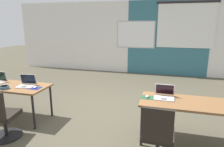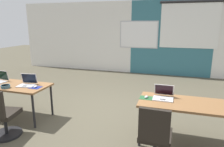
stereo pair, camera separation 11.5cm
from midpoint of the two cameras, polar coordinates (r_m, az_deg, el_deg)
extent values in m
plane|color=#4C4738|center=(4.57, -2.54, -11.50)|extent=(24.00, 24.00, 0.00)
cube|color=silver|center=(8.23, 7.29, 9.88)|extent=(10.00, 0.20, 2.80)
cube|color=#336B7A|center=(8.00, 16.47, 9.32)|extent=(2.99, 0.01, 2.80)
cube|color=#B7B7BC|center=(8.09, 7.90, 10.76)|extent=(1.48, 0.02, 1.04)
cube|color=white|center=(8.09, 7.89, 10.76)|extent=(1.40, 0.02, 0.96)
cube|color=white|center=(7.98, 21.20, 12.29)|extent=(2.00, 0.02, 1.57)
cylinder|color=black|center=(8.01, 21.75, 18.26)|extent=(2.10, 0.10, 0.10)
cube|color=brown|center=(4.72, -25.75, -2.97)|extent=(1.60, 0.70, 0.04)
cylinder|color=black|center=(4.16, -20.37, -9.89)|extent=(0.04, 0.04, 0.68)
cylinder|color=black|center=(4.61, -15.88, -7.19)|extent=(0.04, 0.04, 0.68)
cube|color=brown|center=(3.54, 21.78, -7.97)|extent=(1.60, 0.70, 0.04)
cylinder|color=black|center=(3.42, 8.77, -14.52)|extent=(0.04, 0.04, 0.68)
cylinder|color=black|center=(3.95, 10.07, -10.48)|extent=(0.04, 0.04, 0.68)
cube|color=silver|center=(3.55, 14.99, -6.90)|extent=(0.33, 0.23, 0.02)
cube|color=#4C4C4F|center=(3.49, 14.95, -7.03)|extent=(0.09, 0.06, 0.00)
cube|color=silver|center=(3.66, 15.24, -4.43)|extent=(0.33, 0.10, 0.21)
cube|color=black|center=(3.65, 15.24, -4.42)|extent=(0.30, 0.08, 0.18)
cube|color=#23512D|center=(3.55, 10.49, -6.73)|extent=(0.22, 0.19, 0.00)
ellipsoid|color=#B2B2B7|center=(3.55, 10.50, -6.44)|extent=(0.07, 0.11, 0.03)
cube|color=black|center=(3.08, 13.19, -16.44)|extent=(0.45, 0.45, 0.08)
cube|color=black|center=(2.74, 12.94, -14.12)|extent=(0.40, 0.07, 0.46)
cube|color=#B7B7BC|center=(4.46, -22.22, -3.19)|extent=(0.36, 0.28, 0.02)
cube|color=#4C4C4F|center=(4.41, -22.56, -3.25)|extent=(0.10, 0.07, 0.00)
cube|color=#B7B7BC|center=(4.55, -21.51, -1.28)|extent=(0.33, 0.11, 0.22)
cube|color=black|center=(4.54, -21.54, -1.29)|extent=(0.30, 0.10, 0.19)
cube|color=navy|center=(4.30, -19.94, -3.69)|extent=(0.22, 0.19, 0.00)
ellipsoid|color=silver|center=(4.29, -19.96, -3.45)|extent=(0.06, 0.10, 0.03)
cylinder|color=black|center=(4.24, -26.64, -14.95)|extent=(0.52, 0.52, 0.04)
cylinder|color=black|center=(4.15, -26.93, -12.64)|extent=(0.06, 0.06, 0.34)
cube|color=black|center=(4.07, -27.26, -9.97)|extent=(0.51, 0.51, 0.08)
sphere|color=black|center=(4.40, -24.93, -13.59)|extent=(0.04, 0.04, 0.04)
sphere|color=black|center=(4.07, -24.53, -15.91)|extent=(0.04, 0.04, 0.04)
cube|color=#B7B7BC|center=(5.06, -27.72, -0.43)|extent=(0.33, 0.08, 0.22)
cube|color=black|center=(5.06, -27.77, -0.43)|extent=(0.30, 0.07, 0.19)
cylinder|color=#3D6070|center=(4.50, -27.03, -3.29)|extent=(0.17, 0.17, 0.05)
torus|color=#3D6070|center=(4.49, -27.07, -2.96)|extent=(0.18, 0.18, 0.02)
cylinder|color=gold|center=(4.49, -27.06, -3.03)|extent=(0.14, 0.14, 0.01)
camera|label=1|loc=(0.06, -89.21, 0.20)|focal=32.64mm
camera|label=2|loc=(0.06, 90.79, -0.20)|focal=32.64mm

